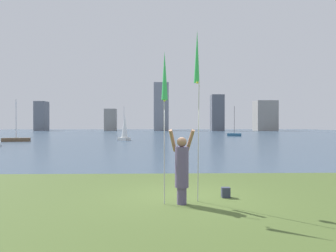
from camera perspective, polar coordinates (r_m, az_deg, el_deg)
The scene contains 13 objects.
ground at distance 60.30m, azimuth -0.83°, elevation -1.71°, with size 120.00×138.00×0.12m.
person at distance 8.61m, azimuth 2.43°, elevation -7.29°, with size 0.72×0.53×1.97m.
kite_flag_left at distance 8.36m, azimuth -0.61°, elevation 8.26°, with size 0.16×0.74×3.99m.
kite_flag_right at distance 9.21m, azimuth 5.13°, elevation 11.35°, with size 0.16×0.62×4.71m.
bag at distance 9.65m, azimuth 10.12°, elevation -11.43°, with size 0.24×0.20×0.29m.
sailboat_3 at distance 57.61m, azimuth 11.59°, elevation -1.45°, with size 2.52×1.56×5.27m.
sailboat_5 at distance 43.16m, azimuth -25.16°, elevation -2.05°, with size 3.27×1.37×5.09m.
sailboat_7 at distance 41.93m, azimuth -7.66°, elevation -0.55°, with size 1.77×1.70×4.41m.
skyline_tower_0 at distance 111.24m, azimuth -21.36°, elevation 1.64°, with size 3.41×4.83×9.31m.
skyline_tower_1 at distance 106.03m, azimuth -10.08°, elevation 1.10°, with size 3.70×3.58×6.98m.
skyline_tower_2 at distance 104.42m, azimuth -1.21°, elevation 3.38°, with size 4.67×6.17×15.22m.
skyline_tower_3 at distance 101.44m, azimuth 8.64°, elevation 2.30°, with size 3.86×4.26×11.13m.
skyline_tower_4 at distance 106.07m, azimuth 16.72°, elevation 1.73°, with size 6.41×5.95×9.36m.
Camera 1 is at (-0.76, -9.31, 2.12)m, focal length 34.65 mm.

